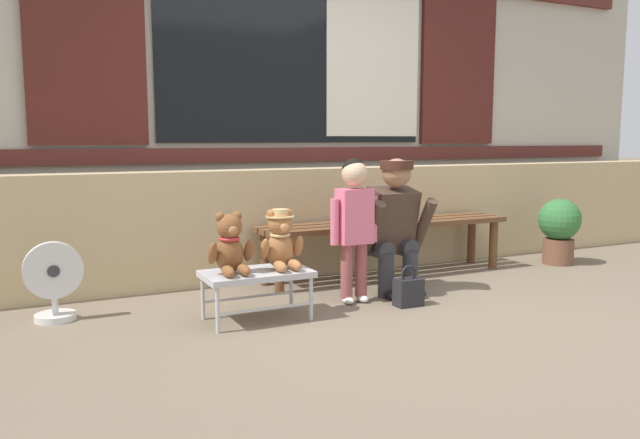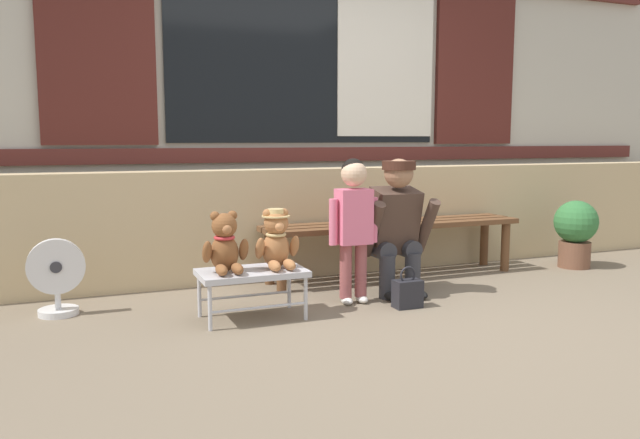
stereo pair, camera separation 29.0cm
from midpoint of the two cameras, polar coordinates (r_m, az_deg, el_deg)
The scene contains 12 objects.
ground_plane at distance 3.93m, azimuth 7.02°, elevation -8.73°, with size 60.00×60.00×0.00m, color #756651.
brick_low_wall at distance 5.07m, azimuth -1.73°, elevation -0.12°, with size 7.87×0.25×0.85m, color tan.
shop_facade at distance 5.54m, azimuth -4.02°, elevation 13.86°, with size 8.03×0.26×3.40m.
wooden_bench_long at distance 4.94m, azimuth 4.38°, elevation -0.94°, with size 2.10×0.40×0.44m.
small_display_bench at distance 3.79m, azimuth -7.98°, elevation -5.17°, with size 0.64×0.36×0.30m.
teddy_bear_plain at distance 3.71m, azimuth -10.39°, elevation -2.39°, with size 0.28×0.26×0.36m.
teddy_bear_with_hat at distance 3.81m, azimuth -5.76°, elevation -1.92°, with size 0.28×0.27×0.36m.
child_standing at distance 4.10m, azimuth 1.11°, elevation 0.47°, with size 0.35×0.18×0.96m.
adult_crouching at distance 4.40m, azimuth 4.83°, elevation -0.56°, with size 0.50×0.49×0.95m.
handbag_on_ground at distance 4.13m, azimuth 6.05°, elevation -6.54°, with size 0.18×0.11×0.27m.
potted_plant at distance 5.76m, azimuth 19.60°, elevation -0.67°, with size 0.36×0.36×0.57m.
floor_fan at distance 4.13m, azimuth -24.93°, elevation -5.17°, with size 0.34×0.24×0.48m.
Camera 1 is at (-2.21, -3.09, 1.09)m, focal length 35.20 mm.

